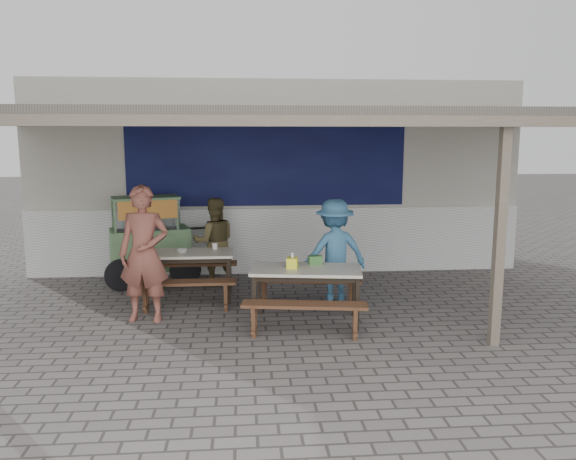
% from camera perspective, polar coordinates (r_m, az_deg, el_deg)
% --- Properties ---
extents(ground, '(60.00, 60.00, 0.00)m').
position_cam_1_polar(ground, '(7.59, 0.51, -9.63)').
color(ground, '#625C59').
rests_on(ground, ground).
extents(back_wall, '(9.00, 1.28, 3.50)m').
position_cam_1_polar(back_wall, '(10.77, -1.22, 5.37)').
color(back_wall, beige).
rests_on(back_wall, ground).
extents(warung_roof, '(9.00, 4.21, 2.81)m').
position_cam_1_polar(warung_roof, '(8.08, 0.07, 11.10)').
color(warung_roof, '#524C46').
rests_on(warung_roof, ground).
extents(table_left, '(1.34, 0.70, 0.75)m').
position_cam_1_polar(table_left, '(8.69, -10.01, -2.74)').
color(table_left, silver).
rests_on(table_left, ground).
extents(bench_left_street, '(1.44, 0.29, 0.45)m').
position_cam_1_polar(bench_left_street, '(8.19, -10.35, -5.91)').
color(bench_left_street, brown).
rests_on(bench_left_street, ground).
extents(bench_left_wall, '(1.44, 0.29, 0.45)m').
position_cam_1_polar(bench_left_wall, '(9.35, -9.60, -3.96)').
color(bench_left_wall, brown).
rests_on(bench_left_wall, ground).
extents(table_right, '(1.55, 0.95, 0.75)m').
position_cam_1_polar(table_right, '(7.52, 1.85, -4.47)').
color(table_right, silver).
rests_on(table_right, ground).
extents(bench_right_street, '(1.58, 0.50, 0.45)m').
position_cam_1_polar(bench_right_street, '(7.02, 1.67, -8.31)').
color(bench_right_street, brown).
rests_on(bench_right_street, ground).
extents(bench_right_wall, '(1.58, 0.50, 0.45)m').
position_cam_1_polar(bench_right_wall, '(8.20, 1.98, -5.70)').
color(bench_right_wall, brown).
rests_on(bench_right_wall, ground).
extents(vendor_cart, '(1.77, 1.09, 1.50)m').
position_cam_1_polar(vendor_cart, '(9.80, -13.95, -0.65)').
color(vendor_cart, '#6D9865').
rests_on(vendor_cart, ground).
extents(patron_street_side, '(0.72, 0.52, 1.86)m').
position_cam_1_polar(patron_street_side, '(7.79, -14.41, -2.36)').
color(patron_street_side, brown).
rests_on(patron_street_side, ground).
extents(patron_wall_side, '(0.79, 0.65, 1.49)m').
position_cam_1_polar(patron_wall_side, '(9.49, -7.49, -1.19)').
color(patron_wall_side, brown).
rests_on(patron_wall_side, ground).
extents(patron_right_table, '(1.12, 0.79, 1.58)m').
position_cam_1_polar(patron_right_table, '(8.37, 4.73, -2.25)').
color(patron_right_table, teal).
rests_on(patron_right_table, ground).
extents(tissue_box, '(0.17, 0.17, 0.14)m').
position_cam_1_polar(tissue_box, '(7.50, 0.44, -3.36)').
color(tissue_box, yellow).
rests_on(tissue_box, table_right).
extents(donation_box, '(0.19, 0.14, 0.12)m').
position_cam_1_polar(donation_box, '(7.73, 2.78, -3.06)').
color(donation_box, '#3A7132').
rests_on(donation_box, table_right).
extents(condiment_jar, '(0.08, 0.08, 0.09)m').
position_cam_1_polar(condiment_jar, '(8.87, -7.44, -1.60)').
color(condiment_jar, silver).
rests_on(condiment_jar, table_left).
extents(condiment_bowl, '(0.20, 0.20, 0.04)m').
position_cam_1_polar(condiment_bowl, '(8.69, -10.73, -2.08)').
color(condiment_bowl, white).
rests_on(condiment_bowl, table_left).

